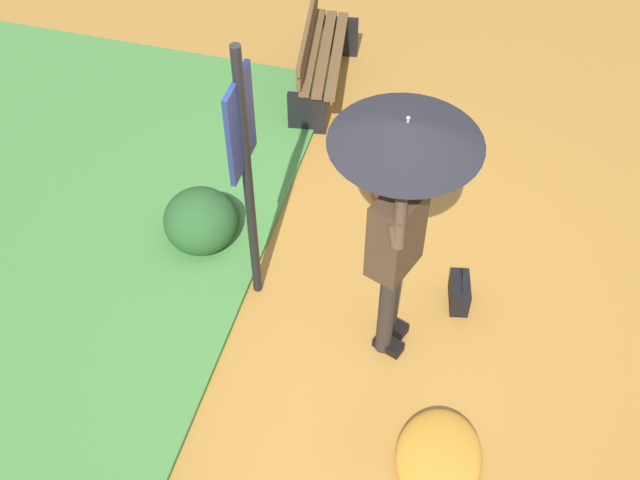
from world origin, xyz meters
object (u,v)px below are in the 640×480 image
person_with_umbrella (402,184)px  handbag (460,292)px  info_sign_post (244,154)px  park_bench (321,57)px

person_with_umbrella → handbag: size_ratio=5.53×
handbag → person_with_umbrella: bearing=129.0°
info_sign_post → park_bench: size_ratio=1.64×
info_sign_post → park_bench: (2.58, 0.17, -1.04)m
person_with_umbrella → park_bench: person_with_umbrella is taller
person_with_umbrella → park_bench: bearing=24.9°
info_sign_post → handbag: (0.28, -1.57, -1.32)m
park_bench → person_with_umbrella: bearing=-155.1°
person_with_umbrella → park_bench: (2.69, 1.25, -1.15)m
person_with_umbrella → info_sign_post: (0.11, 1.08, -0.11)m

